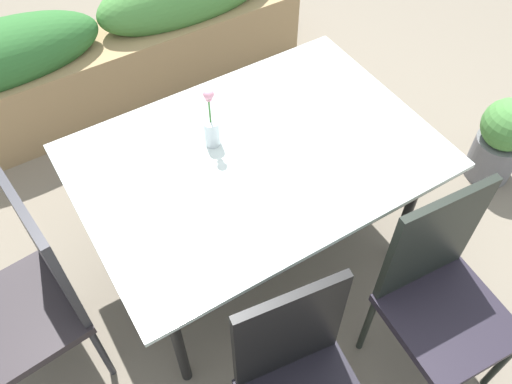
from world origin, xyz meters
name	(u,v)px	position (x,y,z in m)	size (l,w,h in m)	color
ground_plane	(259,248)	(0.00, 0.00, 0.00)	(12.00, 12.00, 0.00)	#756B5B
dining_table	(256,163)	(-0.03, -0.03, 0.69)	(1.41, 0.99, 0.74)	silver
chair_near_right	(440,290)	(0.29, -0.80, 0.54)	(0.45, 0.45, 0.96)	black
chair_near_left	(301,382)	(-0.34, -0.80, 0.52)	(0.45, 0.45, 0.94)	black
chair_end_left	(28,294)	(-1.01, -0.02, 0.54)	(0.49, 0.49, 0.99)	#2B2528
flower_vase	(211,126)	(-0.15, 0.12, 0.84)	(0.06, 0.06, 0.28)	silver
planter_box	(107,53)	(-0.17, 1.41, 0.37)	(2.47, 0.41, 0.79)	#9E7F56
potted_plant	(501,139)	(1.36, -0.24, 0.27)	(0.28, 0.28, 0.51)	slate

